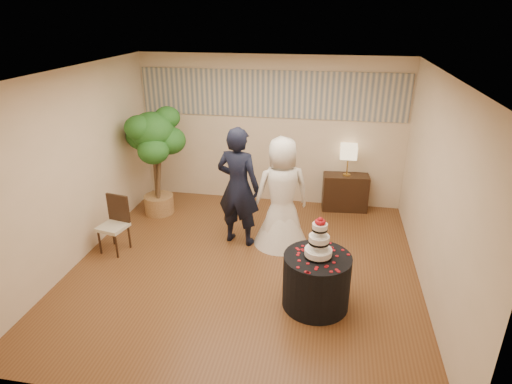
% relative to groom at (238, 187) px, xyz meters
% --- Properties ---
extents(floor, '(5.00, 5.00, 0.00)m').
position_rel_groom_xyz_m(floor, '(0.24, -0.74, -0.97)').
color(floor, brown).
rests_on(floor, ground).
extents(ceiling, '(5.00, 5.00, 0.00)m').
position_rel_groom_xyz_m(ceiling, '(0.24, -0.74, 1.83)').
color(ceiling, white).
rests_on(ceiling, wall_back).
extents(wall_back, '(5.00, 0.06, 2.80)m').
position_rel_groom_xyz_m(wall_back, '(0.24, 1.76, 0.43)').
color(wall_back, beige).
rests_on(wall_back, ground).
extents(wall_front, '(5.00, 0.06, 2.80)m').
position_rel_groom_xyz_m(wall_front, '(0.24, -3.24, 0.43)').
color(wall_front, beige).
rests_on(wall_front, ground).
extents(wall_left, '(0.06, 5.00, 2.80)m').
position_rel_groom_xyz_m(wall_left, '(-2.26, -0.74, 0.43)').
color(wall_left, beige).
rests_on(wall_left, ground).
extents(wall_right, '(0.06, 5.00, 2.80)m').
position_rel_groom_xyz_m(wall_right, '(2.74, -0.74, 0.43)').
color(wall_right, beige).
rests_on(wall_right, ground).
extents(mural_border, '(4.90, 0.02, 0.85)m').
position_rel_groom_xyz_m(mural_border, '(0.24, 1.74, 1.13)').
color(mural_border, '#9E9B8F').
rests_on(mural_border, wall_back).
extents(groom, '(0.79, 0.60, 1.93)m').
position_rel_groom_xyz_m(groom, '(0.00, 0.00, 0.00)').
color(groom, black).
rests_on(groom, floor).
extents(bride, '(1.14, 1.14, 1.78)m').
position_rel_groom_xyz_m(bride, '(0.68, 0.08, -0.08)').
color(bride, white).
rests_on(bride, floor).
extents(cake_table, '(0.93, 0.93, 0.72)m').
position_rel_groom_xyz_m(cake_table, '(1.32, -1.43, -0.61)').
color(cake_table, black).
rests_on(cake_table, floor).
extents(wedding_cake, '(0.35, 0.35, 0.54)m').
position_rel_groom_xyz_m(wedding_cake, '(1.32, -1.43, 0.02)').
color(wedding_cake, white).
rests_on(wedding_cake, cake_table).
extents(console, '(0.86, 0.44, 0.69)m').
position_rel_groom_xyz_m(console, '(1.71, 1.56, -0.62)').
color(console, black).
rests_on(console, floor).
extents(table_lamp, '(0.30, 0.30, 0.58)m').
position_rel_groom_xyz_m(table_lamp, '(1.71, 1.56, 0.02)').
color(table_lamp, '#D4BC8C').
rests_on(table_lamp, console).
extents(ficus_tree, '(1.14, 1.14, 2.01)m').
position_rel_groom_xyz_m(ficus_tree, '(-1.70, 0.79, 0.04)').
color(ficus_tree, '#235D1D').
rests_on(ficus_tree, floor).
extents(side_chair, '(0.49, 0.50, 0.89)m').
position_rel_groom_xyz_m(side_chair, '(-1.86, -0.64, -0.52)').
color(side_chair, black).
rests_on(side_chair, floor).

